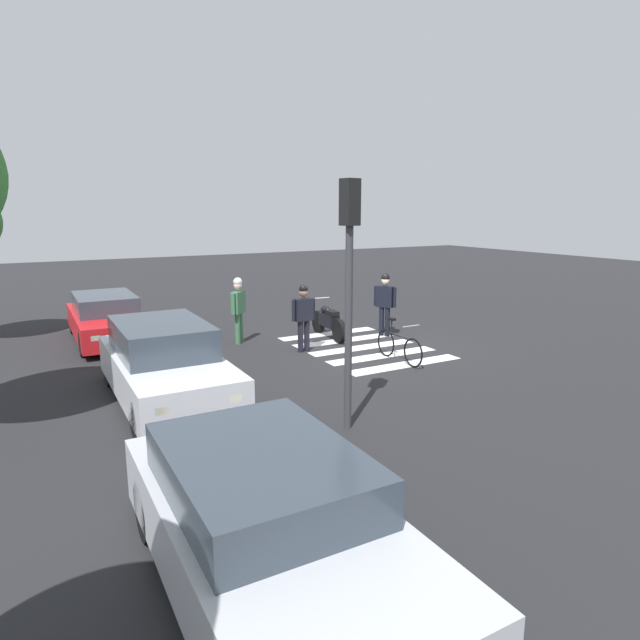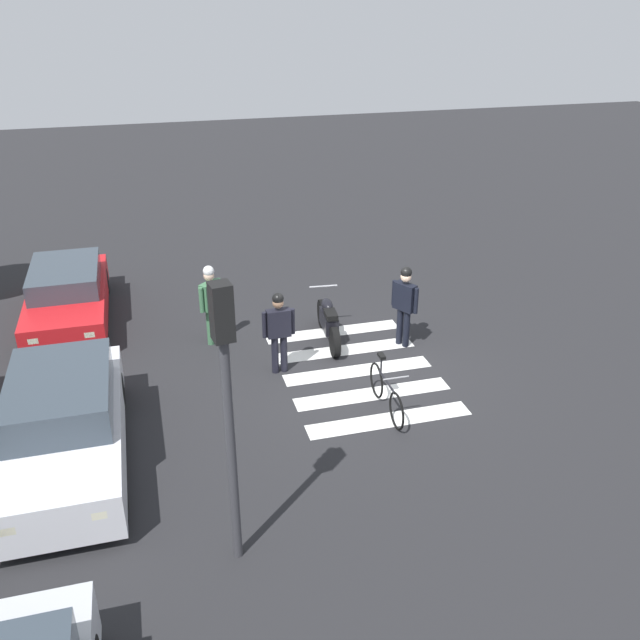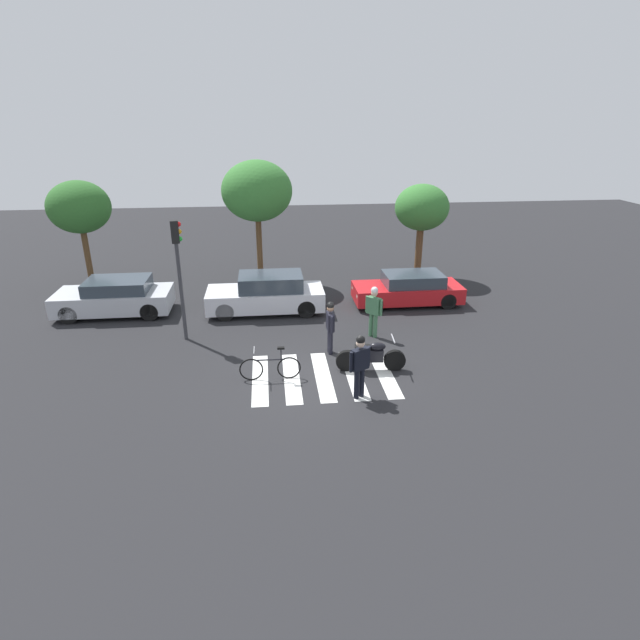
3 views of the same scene
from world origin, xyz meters
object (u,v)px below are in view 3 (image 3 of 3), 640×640
Objects in this scene: leaning_bicycle at (270,367)px; car_white_van at (267,294)px; pedestrian_bystander at (374,308)px; car_silver_sedan at (115,297)px; officer_on_foot at (330,324)px; traffic_light_pole at (179,261)px; car_red_convertible at (408,289)px; police_motorcycle at (371,356)px; officer_by_motorcycle at (360,362)px.

leaning_bicycle is 0.40× the size of car_white_van.
car_silver_sedan is at bearing 161.19° from pedestrian_bystander.
traffic_light_pole is at bearing 161.17° from officer_on_foot.
pedestrian_bystander is at bearing -123.80° from car_red_convertible.
car_white_van is (-3.53, 2.76, -0.32)m from pedestrian_bystander.
car_white_van reaches higher than car_silver_sedan.
car_silver_sedan is at bearing 179.57° from car_red_convertible.
officer_on_foot is at bearing 39.24° from leaning_bicycle.
police_motorcycle is 1.74m from officer_on_foot.
car_white_van is at bearing -177.11° from car_red_convertible.
police_motorcycle is at bearing -51.75° from officer_on_foot.
police_motorcycle is at bearing 4.76° from leaning_bicycle.
traffic_light_pole is (-4.66, 1.59, 1.71)m from officer_on_foot.
car_red_convertible is 8.93m from traffic_light_pole.
leaning_bicycle is at bearing 151.91° from officer_by_motorcycle.
pedestrian_bystander is (1.60, 1.12, 0.04)m from officer_on_foot.
car_white_van reaches higher than leaning_bicycle.
car_silver_sedan is at bearing 138.71° from officer_by_motorcycle.
police_motorcycle reaches higher than leaning_bicycle.
officer_on_foot is 4.34m from car_white_van.
leaning_bicycle is 7.95m from car_red_convertible.
pedestrian_bystander reaches higher than officer_on_foot.
pedestrian_bystander reaches higher than car_silver_sedan.
traffic_light_pole is (-2.73, -2.30, 1.99)m from car_white_van.
car_silver_sedan is at bearing 147.19° from police_motorcycle.
officer_by_motorcycle is (0.42, -2.78, 0.06)m from officer_on_foot.
car_silver_sedan is at bearing 134.48° from leaning_bicycle.
officer_on_foot is 1.95m from pedestrian_bystander.
car_white_van is at bearing 119.66° from police_motorcycle.
car_red_convertible is (5.57, 0.28, -0.10)m from car_white_van.
pedestrian_bystander is at bearing -4.27° from traffic_light_pole.
officer_on_foot reaches higher than police_motorcycle.
pedestrian_bystander is at bearing 34.98° from officer_on_foot.
police_motorcycle is at bearing -32.81° from car_silver_sedan.
pedestrian_bystander reaches higher than car_white_van.
leaning_bicycle is at bearing -142.65° from pedestrian_bystander.
traffic_light_pole is at bearing 175.73° from pedestrian_bystander.
pedestrian_bystander is 0.43× the size of car_silver_sedan.
traffic_light_pole is at bearing 131.43° from leaning_bicycle.
car_white_van is (5.66, -0.37, 0.04)m from car_silver_sedan.
traffic_light_pole is (-5.08, 4.37, 1.65)m from officer_by_motorcycle.
officer_on_foot is (-1.03, 1.30, 0.52)m from police_motorcycle.
police_motorcycle is at bearing -103.35° from pedestrian_bystander.
pedestrian_bystander reaches higher than leaning_bicycle.
car_silver_sedan is (-8.01, 7.03, -0.38)m from officer_by_motorcycle.
officer_by_motorcycle is 4.08m from pedestrian_bystander.
police_motorcycle is 0.51× the size of traffic_light_pole.
traffic_light_pole reaches higher than car_red_convertible.
leaning_bicycle is 0.41× the size of car_red_convertible.
officer_by_motorcycle reaches higher than pedestrian_bystander.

